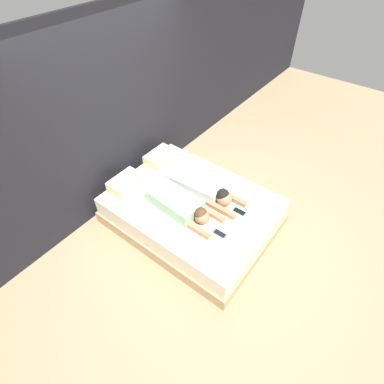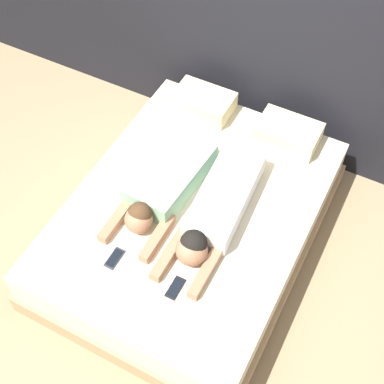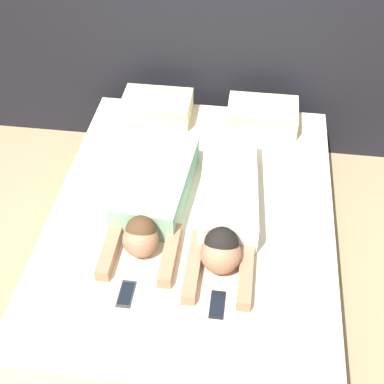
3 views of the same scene
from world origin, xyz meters
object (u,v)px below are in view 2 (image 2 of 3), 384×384
pillow_head_left (203,103)px  cell_phone_right (175,288)px  person_left (163,185)px  person_right (216,212)px  cell_phone_left (115,258)px  pillow_head_right (288,133)px  bed (192,223)px

pillow_head_left → cell_phone_right: bearing=-69.3°
person_left → person_right: bearing=-4.5°
person_right → cell_phone_left: (-0.44, -0.58, -0.09)m
pillow_head_right → person_left: bearing=-123.7°
bed → cell_phone_right: size_ratio=13.68×
pillow_head_right → person_left: 1.05m
person_left → cell_phone_left: 0.62m
bed → person_left: size_ratio=2.13×
person_right → cell_phone_left: bearing=-127.4°
cell_phone_left → cell_phone_right: bearing=-0.4°
pillow_head_right → bed: bearing=-112.3°
pillow_head_right → person_right: bearing=-100.1°
pillow_head_left → person_right: bearing=-58.6°
person_left → cell_phone_left: person_left is taller
pillow_head_right → cell_phone_left: size_ratio=2.92×
bed → person_right: bearing=-9.7°
pillow_head_right → cell_phone_right: bearing=-95.9°
bed → pillow_head_right: pillow_head_right is taller
person_right → cell_phone_right: person_right is taller
cell_phone_right → cell_phone_left: bearing=179.6°
bed → pillow_head_left: bearing=112.3°
person_right → cell_phone_right: size_ratio=7.29×
person_left → cell_phone_left: bearing=-91.9°
cell_phone_left → cell_phone_right: same height
bed → person_right: (0.20, -0.03, 0.32)m
cell_phone_left → person_right: bearing=52.6°
person_right → pillow_head_left: bearing=121.4°
bed → cell_phone_left: (-0.25, -0.61, 0.24)m
pillow_head_right → person_left: size_ratio=0.46×
pillow_head_right → person_right: (-0.16, -0.91, 0.01)m
pillow_head_left → person_left: size_ratio=0.46×
pillow_head_left → cell_phone_left: bearing=-85.6°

